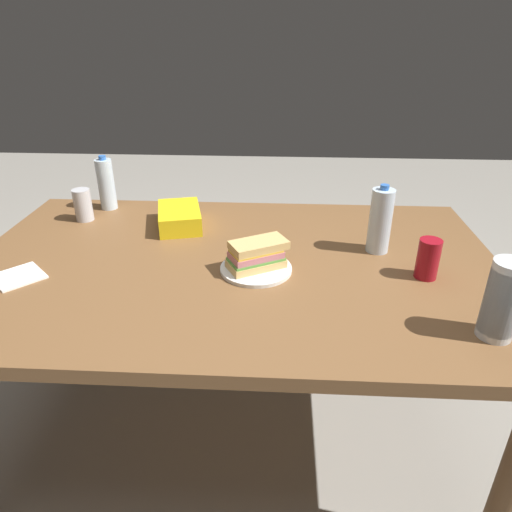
# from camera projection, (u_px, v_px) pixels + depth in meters

# --- Properties ---
(ground_plane) EXTENTS (8.00, 8.00, 0.00)m
(ground_plane) POSITION_uv_depth(u_px,v_px,m) (237.00, 425.00, 1.81)
(ground_plane) COLOR gray
(dining_table) EXTENTS (1.70, 1.07, 0.73)m
(dining_table) POSITION_uv_depth(u_px,v_px,m) (234.00, 282.00, 1.51)
(dining_table) COLOR brown
(dining_table) RESTS_ON ground_plane
(paper_plate) EXTENTS (0.22, 0.22, 0.01)m
(paper_plate) POSITION_uv_depth(u_px,v_px,m) (256.00, 269.00, 1.42)
(paper_plate) COLOR white
(paper_plate) RESTS_ON dining_table
(sandwich) EXTENTS (0.20, 0.17, 0.08)m
(sandwich) POSITION_uv_depth(u_px,v_px,m) (257.00, 255.00, 1.40)
(sandwich) COLOR #DBB26B
(sandwich) RESTS_ON paper_plate
(soda_can_red) EXTENTS (0.07, 0.07, 0.12)m
(soda_can_red) POSITION_uv_depth(u_px,v_px,m) (428.00, 259.00, 1.36)
(soda_can_red) COLOR maroon
(soda_can_red) RESTS_ON dining_table
(chip_bag) EXTENTS (0.20, 0.26, 0.07)m
(chip_bag) POSITION_uv_depth(u_px,v_px,m) (180.00, 217.00, 1.72)
(chip_bag) COLOR yellow
(chip_bag) RESTS_ON dining_table
(water_bottle_tall) EXTENTS (0.07, 0.07, 0.23)m
(water_bottle_tall) POSITION_uv_depth(u_px,v_px,m) (380.00, 221.00, 1.50)
(water_bottle_tall) COLOR silver
(water_bottle_tall) RESTS_ON dining_table
(plastic_cup_stack) EXTENTS (0.08, 0.08, 0.20)m
(plastic_cup_stack) POSITION_uv_depth(u_px,v_px,m) (503.00, 300.00, 1.08)
(plastic_cup_stack) COLOR silver
(plastic_cup_stack) RESTS_ON dining_table
(water_bottle_spare) EXTENTS (0.07, 0.07, 0.22)m
(water_bottle_spare) POSITION_uv_depth(u_px,v_px,m) (106.00, 184.00, 1.85)
(water_bottle_spare) COLOR silver
(water_bottle_spare) RESTS_ON dining_table
(soda_can_silver) EXTENTS (0.07, 0.07, 0.12)m
(soda_can_silver) POSITION_uv_depth(u_px,v_px,m) (83.00, 205.00, 1.76)
(soda_can_silver) COLOR silver
(soda_can_silver) RESTS_ON dining_table
(paper_napkin) EXTENTS (0.18, 0.18, 0.01)m
(paper_napkin) POSITION_uv_depth(u_px,v_px,m) (19.00, 276.00, 1.38)
(paper_napkin) COLOR white
(paper_napkin) RESTS_ON dining_table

